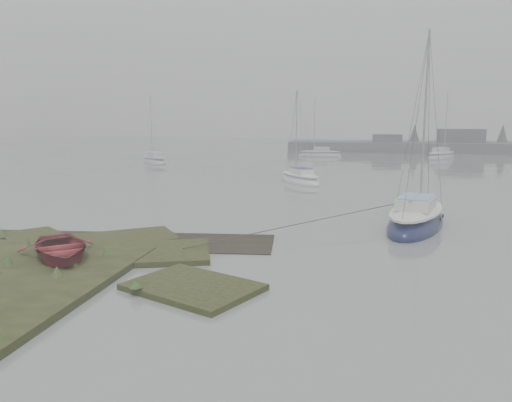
# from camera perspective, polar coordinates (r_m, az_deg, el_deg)

# --- Properties ---
(ground) EXTENTS (160.00, 160.00, 0.00)m
(ground) POSITION_cam_1_polar(r_m,az_deg,el_deg) (43.90, 4.37, 3.17)
(ground) COLOR slate
(ground) RESTS_ON ground
(far_shoreline) EXTENTS (60.00, 8.00, 4.15)m
(far_shoreline) POSITION_cam_1_polar(r_m,az_deg,el_deg) (78.56, 27.07, 5.55)
(far_shoreline) COLOR #4C4F51
(far_shoreline) RESTS_ON ground
(sailboat_main) EXTENTS (3.97, 6.89, 9.24)m
(sailboat_main) POSITION_cam_1_polar(r_m,az_deg,el_deg) (23.17, 17.82, -2.19)
(sailboat_main) COLOR #111738
(sailboat_main) RESTS_ON ground
(sailboat_white) EXTENTS (4.32, 5.31, 7.39)m
(sailboat_white) POSITION_cam_1_polar(r_m,az_deg,el_deg) (37.52, 5.05, 2.44)
(sailboat_white) COLOR white
(sailboat_white) RESTS_ON ground
(sailboat_far_a) EXTENTS (4.94, 5.43, 7.82)m
(sailboat_far_a) POSITION_cam_1_polar(r_m,az_deg,el_deg) (55.00, -11.52, 4.53)
(sailboat_far_a) COLOR silver
(sailboat_far_a) RESTS_ON ground
(sailboat_far_b) EXTENTS (4.95, 6.17, 8.55)m
(sailboat_far_b) POSITION_cam_1_polar(r_m,az_deg,el_deg) (63.94, 20.42, 4.81)
(sailboat_far_b) COLOR #A8AEB2
(sailboat_far_b) RESTS_ON ground
(sailboat_far_c) EXTENTS (5.52, 2.08, 7.67)m
(sailboat_far_c) POSITION_cam_1_polar(r_m,az_deg,el_deg) (63.48, 7.28, 5.27)
(sailboat_far_c) COLOR #A8ACB1
(sailboat_far_c) RESTS_ON ground
(dinghy) EXTENTS (4.08, 4.24, 0.72)m
(dinghy) POSITION_cam_1_polar(r_m,az_deg,el_deg) (17.60, -21.51, -5.03)
(dinghy) COLOR maroon
(dinghy) RESTS_ON marsh_bank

